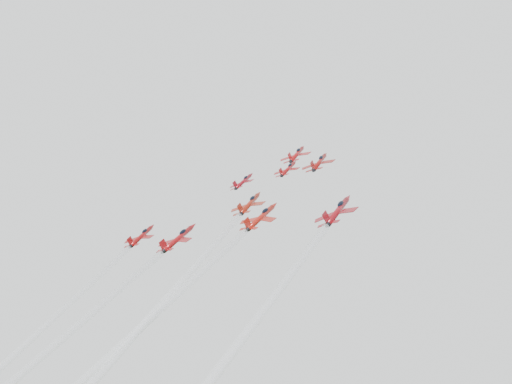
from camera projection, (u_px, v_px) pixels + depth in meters
The scene contains 8 objects.
jet_lead at pixel (297, 154), 171.30m from camera, with size 10.27×12.38×10.14m.
jet_row2_left at pixel (244, 181), 164.80m from camera, with size 8.50×10.25×8.40m.
jet_row2_center at pixel (288, 169), 160.48m from camera, with size 8.36×10.08×8.26m.
jet_row2_right at pixel (320, 162), 155.77m from camera, with size 10.00×12.05×9.87m.
jet_center at pixel (137, 321), 105.05m from camera, with size 10.05×85.62×70.53m.
jet_rear_farleft at pixel (9, 348), 114.38m from camera, with size 9.48×80.74×66.52m.
jet_rear_right at pixel (136, 358), 92.77m from camera, with size 10.17×86.60×71.34m.
jet_rear_farright at pixel (224, 381), 78.14m from camera, with size 10.60×90.24×74.34m.
Camera 1 is at (78.29, -119.40, 120.38)m, focal length 40.00 mm.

